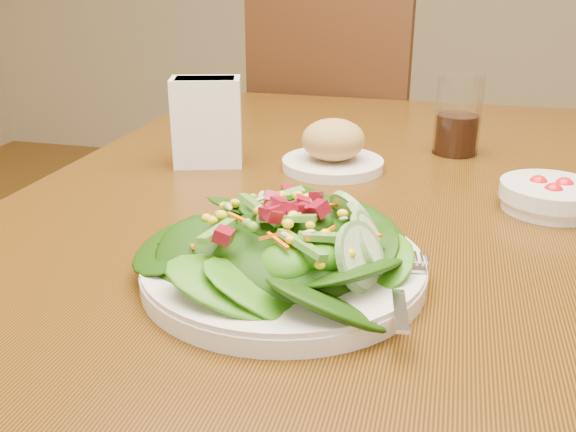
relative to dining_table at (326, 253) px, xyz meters
name	(u,v)px	position (x,y,z in m)	size (l,w,h in m)	color
dining_table	(326,253)	(0.00, 0.00, 0.00)	(0.90, 1.40, 0.75)	#5C370C
chair_far	(339,161)	(-0.14, 0.88, -0.12)	(0.51, 0.52, 0.99)	#3A1A0C
salad_plate	(293,252)	(0.02, -0.29, 0.13)	(0.31, 0.31, 0.09)	white
bread_plate	(333,149)	(-0.01, 0.11, 0.14)	(0.17, 0.17, 0.08)	white
tomato_bowl	(550,196)	(0.31, 0.00, 0.12)	(0.14, 0.14, 0.04)	white
drinking_glass	(458,120)	(0.18, 0.26, 0.16)	(0.08, 0.08, 0.14)	silver
napkin_holder	(207,120)	(-0.22, 0.08, 0.18)	(0.13, 0.09, 0.15)	white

